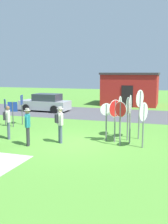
% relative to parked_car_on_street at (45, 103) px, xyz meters
% --- Properties ---
extents(ground_plane, '(80.00, 80.00, 0.00)m').
position_rel_parked_car_on_street_xyz_m(ground_plane, '(5.85, -9.24, -0.69)').
color(ground_plane, '#518E33').
extents(street_asphalt, '(60.00, 6.40, 0.01)m').
position_rel_parked_car_on_street_xyz_m(street_asphalt, '(5.85, 0.08, -0.68)').
color(street_asphalt, '#4C4C51').
rests_on(street_asphalt, ground).
extents(building_background, '(5.64, 4.53, 3.31)m').
position_rel_parked_car_on_street_xyz_m(building_background, '(6.35, 6.91, 0.98)').
color(building_background, '#B2231E').
rests_on(building_background, ground).
extents(parked_car_on_street, '(4.35, 2.11, 1.51)m').
position_rel_parked_car_on_street_xyz_m(parked_car_on_street, '(0.00, 0.00, 0.00)').
color(parked_car_on_street, '#A5A8AD').
rests_on(parked_car_on_street, ground).
extents(stop_sign_rear_left, '(0.53, 0.31, 1.87)m').
position_rel_parked_car_on_street_xyz_m(stop_sign_rear_left, '(7.39, -8.23, 0.55)').
color(stop_sign_rear_left, slate).
rests_on(stop_sign_rear_left, ground).
extents(stop_sign_rear_right, '(0.07, 0.90, 2.13)m').
position_rel_parked_car_on_street_xyz_m(stop_sign_rear_right, '(7.85, -7.08, 0.78)').
color(stop_sign_rear_right, slate).
rests_on(stop_sign_rear_right, ground).
extents(stop_sign_leaning_left, '(0.32, 0.82, 2.16)m').
position_rel_parked_car_on_street_xyz_m(stop_sign_leaning_left, '(8.37, -7.81, 0.80)').
color(stop_sign_leaning_left, slate).
rests_on(stop_sign_leaning_left, ground).
extents(stop_sign_center_cluster, '(0.30, 0.80, 2.05)m').
position_rel_parked_car_on_street_xyz_m(stop_sign_center_cluster, '(9.22, -8.91, 0.71)').
color(stop_sign_center_cluster, slate).
rests_on(stop_sign_center_cluster, ground).
extents(stop_sign_leaning_right, '(0.07, 0.87, 2.32)m').
position_rel_parked_car_on_street_xyz_m(stop_sign_leaning_right, '(8.57, -8.40, 0.91)').
color(stop_sign_leaning_right, slate).
rests_on(stop_sign_leaning_right, ground).
extents(stop_sign_low_front, '(0.30, 0.82, 2.50)m').
position_rel_parked_car_on_street_xyz_m(stop_sign_low_front, '(8.88, -7.39, 1.04)').
color(stop_sign_low_front, slate).
rests_on(stop_sign_low_front, ground).
extents(stop_sign_nearest, '(0.44, 0.73, 2.07)m').
position_rel_parked_car_on_street_xyz_m(stop_sign_nearest, '(7.84, -8.37, 0.73)').
color(stop_sign_nearest, slate).
rests_on(stop_sign_nearest, ground).
extents(stop_sign_far_back, '(0.60, 0.41, 2.05)m').
position_rel_parked_car_on_street_xyz_m(stop_sign_far_back, '(8.21, -8.93, 0.71)').
color(stop_sign_far_back, slate).
rests_on(stop_sign_far_back, ground).
extents(person_in_blue, '(0.47, 0.49, 1.74)m').
position_rel_parked_car_on_street_xyz_m(person_in_blue, '(5.37, -9.29, 0.32)').
color(person_in_blue, '#4C5670').
rests_on(person_in_blue, ground).
extents(person_with_sunhat, '(0.46, 0.49, 1.69)m').
position_rel_parked_car_on_street_xyz_m(person_with_sunhat, '(2.59, -9.42, 0.29)').
color(person_with_sunhat, '#4C5670').
rests_on(person_with_sunhat, ground).
extents(person_on_left, '(0.35, 0.53, 1.74)m').
position_rel_parked_car_on_street_xyz_m(person_on_left, '(4.17, -10.18, 0.30)').
color(person_on_left, '#2D2D33').
rests_on(person_on_left, ground).
extents(info_panel_leftmost, '(0.22, 0.57, 1.91)m').
position_rel_parked_car_on_street_xyz_m(info_panel_leftmost, '(1.29, -5.93, 0.63)').
color(info_panel_leftmost, '#4C4C51').
rests_on(info_panel_leftmost, ground).
extents(info_panel_middle, '(0.43, 0.45, 1.66)m').
position_rel_parked_car_on_street_xyz_m(info_panel_middle, '(0.34, -6.39, 0.46)').
color(info_panel_middle, '#4C4C51').
rests_on(info_panel_middle, ground).
extents(info_panel_rightmost, '(0.58, 0.18, 1.56)m').
position_rel_parked_car_on_street_xyz_m(info_panel_rightmost, '(1.16, -6.78, 0.38)').
color(info_panel_rightmost, '#4C4C51').
rests_on(info_panel_rightmost, ground).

